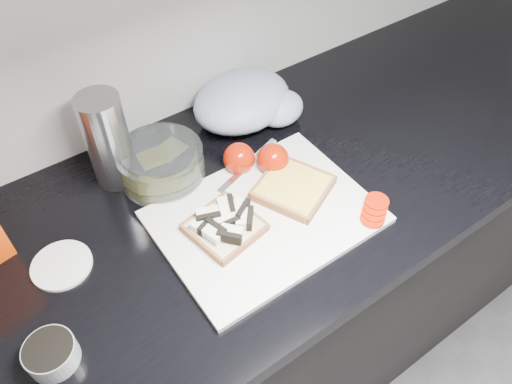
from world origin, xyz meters
TOP-DOWN VIEW (x-y plane):
  - base_cabinet at (0.00, 1.20)m, footprint 3.50×0.60m
  - countertop at (0.00, 1.20)m, footprint 3.50×0.64m
  - cutting_board at (0.11, 1.12)m, footprint 0.40×0.30m
  - bread_left at (0.03, 1.14)m, footprint 0.14×0.14m
  - bread_right at (0.19, 1.14)m, footprint 0.18×0.18m
  - tomato_slices at (0.28, 1.00)m, footprint 0.08×0.08m
  - knife at (0.18, 1.25)m, footprint 0.18×0.07m
  - seed_tub at (-0.32, 1.08)m, footprint 0.08×0.08m
  - tub_lid at (-0.25, 1.24)m, footprint 0.11×0.11m
  - glass_bowl at (0.00, 1.33)m, footprint 0.17×0.17m
  - steel_canister at (-0.07, 1.39)m, footprint 0.08×0.08m
  - grocery_bag at (0.25, 1.39)m, footprint 0.26×0.22m
  - whole_tomatoes at (0.17, 1.24)m, footprint 0.12×0.11m

SIDE VIEW (x-z plane):
  - base_cabinet at x=0.00m, z-range 0.00..0.86m
  - countertop at x=0.00m, z-range 0.86..0.90m
  - tub_lid at x=-0.25m, z-range 0.90..0.91m
  - cutting_board at x=0.11m, z-range 0.90..0.91m
  - knife at x=0.18m, z-range 0.91..0.92m
  - tomato_slices at x=0.28m, z-range 0.91..0.93m
  - bread_right at x=0.19m, z-range 0.91..0.93m
  - seed_tub at x=-0.32m, z-range 0.90..0.94m
  - bread_left at x=0.03m, z-range 0.91..0.94m
  - whole_tomatoes at x=0.17m, z-range 0.90..0.97m
  - glass_bowl at x=0.00m, z-range 0.90..0.97m
  - grocery_bag at x=0.25m, z-range 0.90..1.00m
  - steel_canister at x=-0.07m, z-range 0.90..1.10m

